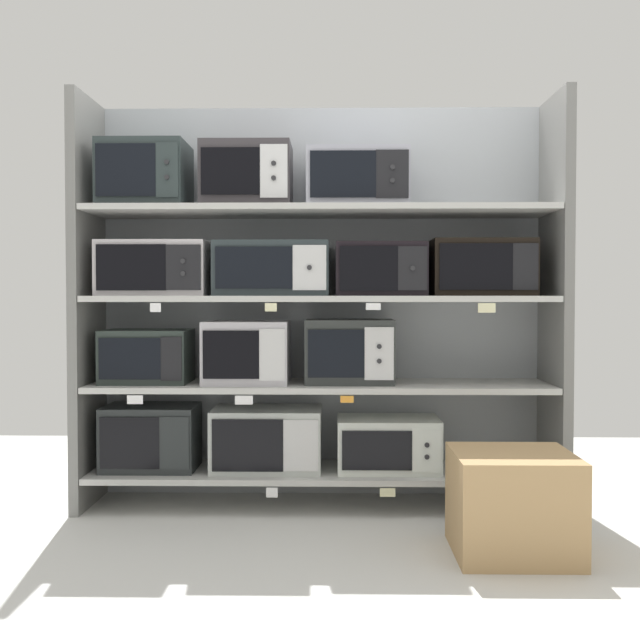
# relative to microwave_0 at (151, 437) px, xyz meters

# --- Properties ---
(ground) EXTENTS (6.35, 6.00, 0.02)m
(ground) POSITION_rel_microwave_0_xyz_m (0.88, -1.00, -0.36)
(ground) COLOR silver
(back_panel) EXTENTS (2.55, 0.04, 2.11)m
(back_panel) POSITION_rel_microwave_0_xyz_m (0.88, 0.28, 0.70)
(back_panel) COLOR #9EA3A8
(back_panel) RESTS_ON ground
(upright_left) EXTENTS (0.05, 0.50, 2.11)m
(upright_left) POSITION_rel_microwave_0_xyz_m (-0.33, 0.00, 0.70)
(upright_left) COLOR slate
(upright_left) RESTS_ON ground
(upright_right) EXTENTS (0.05, 0.50, 2.11)m
(upright_right) POSITION_rel_microwave_0_xyz_m (2.08, 0.00, 0.70)
(upright_right) COLOR slate
(upright_right) RESTS_ON ground
(shelf_0) EXTENTS (2.35, 0.50, 0.03)m
(shelf_0) POSITION_rel_microwave_0_xyz_m (0.88, 0.00, -0.18)
(shelf_0) COLOR beige
(shelf_0) RESTS_ON ground
(microwave_0) EXTENTS (0.48, 0.34, 0.33)m
(microwave_0) POSITION_rel_microwave_0_xyz_m (0.00, 0.00, 0.00)
(microwave_0) COLOR #262A2B
(microwave_0) RESTS_ON shelf_0
(microwave_1) EXTENTS (0.56, 0.38, 0.32)m
(microwave_1) POSITION_rel_microwave_0_xyz_m (0.60, -0.00, -0.01)
(microwave_1) COLOR #B7BCB7
(microwave_1) RESTS_ON shelf_0
(microwave_2) EXTENTS (0.52, 0.37, 0.27)m
(microwave_2) POSITION_rel_microwave_0_xyz_m (1.23, 0.00, -0.03)
(microwave_2) COLOR silver
(microwave_2) RESTS_ON shelf_0
(price_tag_0) EXTENTS (0.06, 0.00, 0.05)m
(price_tag_0) POSITION_rel_microwave_0_xyz_m (0.65, -0.25, -0.22)
(price_tag_0) COLOR white
(price_tag_1) EXTENTS (0.08, 0.00, 0.04)m
(price_tag_1) POSITION_rel_microwave_0_xyz_m (1.21, -0.25, -0.22)
(price_tag_1) COLOR beige
(shelf_1) EXTENTS (2.35, 0.50, 0.03)m
(shelf_1) POSITION_rel_microwave_0_xyz_m (0.88, 0.00, 0.27)
(shelf_1) COLOR beige
(microwave_3) EXTENTS (0.44, 0.34, 0.27)m
(microwave_3) POSITION_rel_microwave_0_xyz_m (-0.02, 0.00, 0.42)
(microwave_3) COLOR #2B3430
(microwave_3) RESTS_ON shelf_1
(microwave_4) EXTENTS (0.43, 0.40, 0.32)m
(microwave_4) POSITION_rel_microwave_0_xyz_m (0.50, 0.00, 0.44)
(microwave_4) COLOR #BEBAC1
(microwave_4) RESTS_ON shelf_1
(microwave_5) EXTENTS (0.45, 0.34, 0.33)m
(microwave_5) POSITION_rel_microwave_0_xyz_m (1.03, 0.00, 0.45)
(microwave_5) COLOR #303433
(microwave_5) RESTS_ON shelf_1
(price_tag_2) EXTENTS (0.08, 0.00, 0.04)m
(price_tag_2) POSITION_rel_microwave_0_xyz_m (-0.02, -0.25, 0.23)
(price_tag_2) COLOR white
(price_tag_3) EXTENTS (0.09, 0.00, 0.04)m
(price_tag_3) POSITION_rel_microwave_0_xyz_m (0.51, -0.25, 0.23)
(price_tag_3) COLOR white
(price_tag_4) EXTENTS (0.06, 0.00, 0.03)m
(price_tag_4) POSITION_rel_microwave_0_xyz_m (1.01, -0.25, 0.23)
(price_tag_4) COLOR orange
(shelf_2) EXTENTS (2.35, 0.50, 0.03)m
(shelf_2) POSITION_rel_microwave_0_xyz_m (0.88, 0.00, 0.72)
(shelf_2) COLOR beige
(microwave_6) EXTENTS (0.55, 0.44, 0.28)m
(microwave_6) POSITION_rel_microwave_0_xyz_m (0.04, -0.00, 0.87)
(microwave_6) COLOR #BBB5B8
(microwave_6) RESTS_ON shelf_2
(microwave_7) EXTENTS (0.58, 0.41, 0.28)m
(microwave_7) POSITION_rel_microwave_0_xyz_m (0.63, 0.00, 0.87)
(microwave_7) COLOR #293235
(microwave_7) RESTS_ON shelf_2
(microwave_8) EXTENTS (0.45, 0.43, 0.27)m
(microwave_8) POSITION_rel_microwave_0_xyz_m (1.19, -0.00, 0.87)
(microwave_8) COLOR black
(microwave_8) RESTS_ON shelf_2
(microwave_9) EXTENTS (0.51, 0.34, 0.29)m
(microwave_9) POSITION_rel_microwave_0_xyz_m (1.70, -0.00, 0.88)
(microwave_9) COLOR black
(microwave_9) RESTS_ON shelf_2
(price_tag_5) EXTENTS (0.05, 0.00, 0.04)m
(price_tag_5) POSITION_rel_microwave_0_xyz_m (0.08, -0.25, 0.68)
(price_tag_5) COLOR white
(price_tag_6) EXTENTS (0.06, 0.00, 0.04)m
(price_tag_6) POSITION_rel_microwave_0_xyz_m (0.64, -0.25, 0.68)
(price_tag_6) COLOR beige
(price_tag_7) EXTENTS (0.07, 0.00, 0.03)m
(price_tag_7) POSITION_rel_microwave_0_xyz_m (1.14, -0.25, 0.68)
(price_tag_7) COLOR white
(price_tag_8) EXTENTS (0.08, 0.00, 0.05)m
(price_tag_8) POSITION_rel_microwave_0_xyz_m (1.69, -0.25, 0.68)
(price_tag_8) COLOR beige
(shelf_3) EXTENTS (2.35, 0.50, 0.03)m
(shelf_3) POSITION_rel_microwave_0_xyz_m (0.88, 0.00, 1.17)
(shelf_3) COLOR beige
(microwave_10) EXTENTS (0.43, 0.40, 0.34)m
(microwave_10) POSITION_rel_microwave_0_xyz_m (-0.02, -0.00, 1.35)
(microwave_10) COLOR #273131
(microwave_10) RESTS_ON shelf_3
(microwave_11) EXTENTS (0.45, 0.36, 0.33)m
(microwave_11) POSITION_rel_microwave_0_xyz_m (0.50, 0.00, 1.35)
(microwave_11) COLOR #353134
(microwave_11) RESTS_ON shelf_3
(microwave_12) EXTENTS (0.51, 0.35, 0.30)m
(microwave_12) POSITION_rel_microwave_0_xyz_m (1.07, -0.00, 1.33)
(microwave_12) COLOR #9E9FAD
(microwave_12) RESTS_ON shelf_3
(shipping_carton) EXTENTS (0.50, 0.50, 0.43)m
(shipping_carton) POSITION_rel_microwave_0_xyz_m (1.70, -0.76, -0.14)
(shipping_carton) COLOR tan
(shipping_carton) RESTS_ON ground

